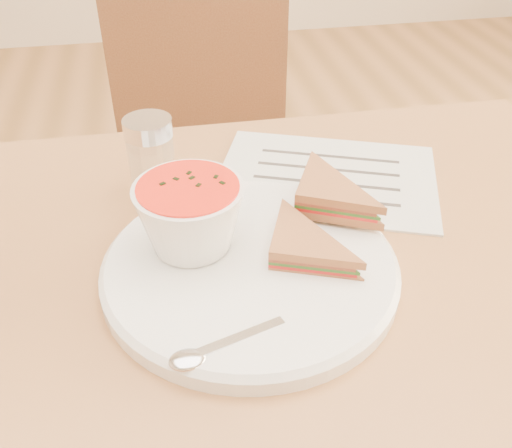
{
  "coord_description": "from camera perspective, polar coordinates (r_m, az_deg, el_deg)",
  "views": [
    {
      "loc": [
        -0.07,
        -0.44,
        1.15
      ],
      "look_at": [
        0.01,
        0.02,
        0.8
      ],
      "focal_mm": 40.0,
      "sensor_mm": 36.0,
      "label": 1
    }
  ],
  "objects": [
    {
      "name": "spoon",
      "position": [
        0.51,
        -1.87,
        -11.43
      ],
      "size": [
        0.16,
        0.08,
        0.01
      ],
      "primitive_type": null,
      "rotation": [
        0.0,
        0.0,
        0.32
      ],
      "color": "silver",
      "rests_on": "plate"
    },
    {
      "name": "plate",
      "position": [
        0.59,
        -0.59,
        -4.48
      ],
      "size": [
        0.36,
        0.36,
        0.02
      ],
      "primitive_type": null,
      "rotation": [
        0.0,
        0.0,
        0.18
      ],
      "color": "white",
      "rests_on": "dining_table"
    },
    {
      "name": "sandwich_half_b",
      "position": [
        0.62,
        3.84,
        1.78
      ],
      "size": [
        0.13,
        0.13,
        0.03
      ],
      "primitive_type": null,
      "rotation": [
        0.0,
        0.0,
        -0.45
      ],
      "color": "#B56940",
      "rests_on": "plate"
    },
    {
      "name": "paper_menu",
      "position": [
        0.76,
        7.07,
        4.69
      ],
      "size": [
        0.34,
        0.29,
        0.0
      ],
      "primitive_type": null,
      "rotation": [
        0.0,
        0.0,
        -0.37
      ],
      "color": "silver",
      "rests_on": "dining_table"
    },
    {
      "name": "soup_bowl",
      "position": [
        0.59,
        -6.57,
        0.46
      ],
      "size": [
        0.12,
        0.12,
        0.08
      ],
      "primitive_type": null,
      "rotation": [
        0.0,
        0.0,
        -0.1
      ],
      "color": "white",
      "rests_on": "plate"
    },
    {
      "name": "sandwich_half_a",
      "position": [
        0.57,
        1.23,
        -3.98
      ],
      "size": [
        0.12,
        0.12,
        0.03
      ],
      "primitive_type": null,
      "rotation": [
        0.0,
        0.0,
        -0.37
      ],
      "color": "#B56940",
      "rests_on": "plate"
    },
    {
      "name": "condiment_shaker",
      "position": [
        0.7,
        -10.4,
        6.44
      ],
      "size": [
        0.06,
        0.06,
        0.1
      ],
      "primitive_type": null,
      "rotation": [
        0.0,
        0.0,
        -0.08
      ],
      "color": "silver",
      "rests_on": "dining_table"
    },
    {
      "name": "chair_far",
      "position": [
        1.27,
        -5.67,
        3.12
      ],
      "size": [
        0.46,
        0.46,
        0.9
      ],
      "primitive_type": null,
      "rotation": [
        0.0,
        0.0,
        2.98
      ],
      "color": "brown",
      "rests_on": "floor"
    }
  ]
}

